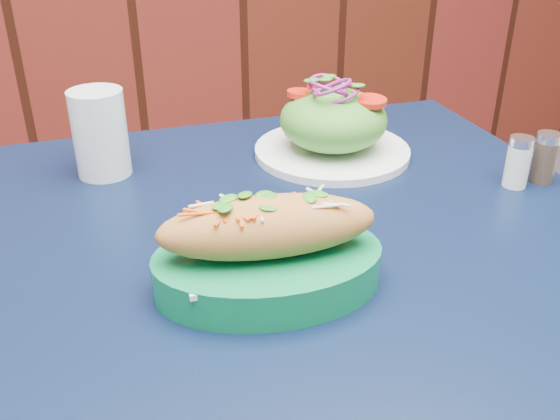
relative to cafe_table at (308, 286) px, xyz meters
name	(u,v)px	position (x,y,z in m)	size (l,w,h in m)	color
cafe_table	(308,286)	(0.00, 0.00, 0.00)	(0.82, 0.82, 0.75)	black
banh_mi_basket	(268,250)	(-0.09, -0.10, 0.13)	(0.26, 0.18, 0.11)	#0A733F
salad_plate	(333,125)	(0.12, 0.20, 0.14)	(0.24, 0.24, 0.12)	white
water_glass	(100,133)	(-0.22, 0.24, 0.15)	(0.08, 0.08, 0.12)	silver
salt_shaker	(518,162)	(0.31, 0.02, 0.12)	(0.03, 0.03, 0.07)	white
pepper_shaker	(545,158)	(0.36, 0.02, 0.12)	(0.03, 0.03, 0.07)	#3F3326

